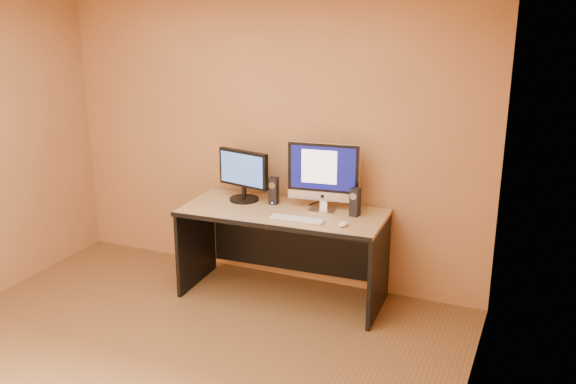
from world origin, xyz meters
The scene contains 11 objects.
floor centered at (0.00, 0.00, 0.00)m, with size 4.00×4.00×0.00m, color brown.
walls centered at (0.00, 0.00, 1.30)m, with size 4.00×4.00×2.60m, color #A87344, non-canonical shape.
desk centered at (0.33, 1.58, 0.39)m, with size 1.70×0.75×0.79m, color tan, non-canonical shape.
imac centered at (0.62, 1.72, 1.08)m, with size 0.61×0.22×0.59m, color #BABABF, non-canonical shape.
second_monitor centered at (-0.10, 1.70, 1.01)m, with size 0.51×0.26×0.45m, color black, non-canonical shape.
speaker_left centered at (0.18, 1.72, 0.90)m, with size 0.07×0.08×0.23m, color black, non-canonical shape.
speaker_right centered at (0.92, 1.69, 0.90)m, with size 0.07×0.08×0.23m, color black, non-canonical shape.
keyboard centered at (0.52, 1.40, 0.80)m, with size 0.46×0.12×0.02m, color silver.
mouse centered at (0.91, 1.42, 0.81)m, with size 0.06×0.11×0.04m, color white.
cable_a centered at (0.59, 1.87, 0.79)m, with size 0.01×0.01×0.23m, color black.
cable_b centered at (0.51, 1.88, 0.79)m, with size 0.01×0.01×0.19m, color black.
Camera 1 is at (2.37, -3.07, 2.52)m, focal length 40.00 mm.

